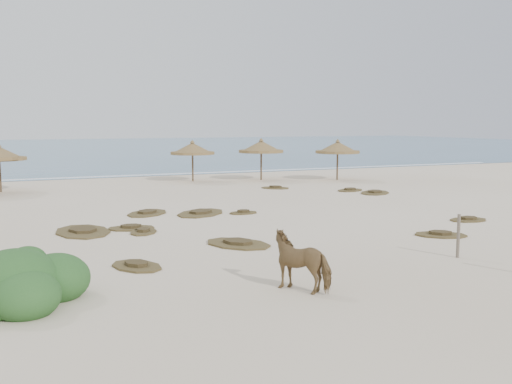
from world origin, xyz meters
TOP-DOWN VIEW (x-y plane):
  - ground at (0.00, 0.00)m, footprint 160.00×160.00m
  - ocean at (0.00, 75.00)m, footprint 200.00×100.00m
  - foam_line at (0.00, 26.00)m, footprint 70.00×0.60m
  - palapa_3 at (3.90, 20.30)m, footprint 3.65×3.65m
  - palapa_4 at (8.44, 19.33)m, footprint 3.94×3.94m
  - palapa_5 at (13.16, 17.19)m, footprint 3.61×3.61m
  - horse at (-1.22, -4.42)m, footprint 1.53×1.73m
  - fence_post_near at (4.39, -3.46)m, footprint 0.12×0.12m
  - bush at (-7.40, -2.98)m, footprint 3.16×2.79m
  - scrub_1 at (-5.07, 4.85)m, footprint 2.08×2.99m
  - scrub_2 at (-3.36, 4.82)m, footprint 1.91×1.45m
  - scrub_3 at (0.08, 7.11)m, footprint 3.10×3.05m
  - scrub_4 at (9.33, 1.20)m, footprint 1.66×1.14m
  - scrub_5 at (11.15, 10.05)m, footprint 2.71×2.64m
  - scrub_7 at (7.13, 14.39)m, footprint 2.00×2.00m
  - scrub_9 at (-0.78, 0.71)m, footprint 2.49×2.79m
  - scrub_10 at (10.55, 11.60)m, footprint 2.08×1.72m
  - scrub_11 at (-4.36, -0.84)m, footprint 1.70×1.99m
  - scrub_12 at (6.17, -0.76)m, footprint 2.12×1.92m
  - scrub_13 at (-2.02, 8.00)m, footprint 2.58×2.65m
  - scrub_14 at (1.79, 6.47)m, footprint 1.28×0.85m
  - scrub_15 at (-3.11, 3.91)m, footprint 1.42×1.64m

SIDE VIEW (x-z plane):
  - ground at x=0.00m, z-range 0.00..0.00m
  - ocean at x=0.00m, z-range 0.00..0.01m
  - foam_line at x=0.00m, z-range 0.00..0.01m
  - scrub_15 at x=-3.11m, z-range -0.03..0.13m
  - scrub_3 at x=0.08m, z-range -0.03..0.13m
  - scrub_4 at x=9.33m, z-range -0.03..0.13m
  - scrub_7 at x=7.13m, z-range -0.03..0.13m
  - scrub_9 at x=-0.78m, z-range -0.03..0.13m
  - scrub_10 at x=10.55m, z-range -0.03..0.13m
  - scrub_11 at x=-4.36m, z-range -0.03..0.13m
  - scrub_13 at x=-2.02m, z-range -0.03..0.13m
  - scrub_14 at x=1.79m, z-range -0.03..0.13m
  - scrub_1 at x=-5.07m, z-range -0.03..0.13m
  - scrub_2 at x=-3.36m, z-range -0.03..0.13m
  - scrub_5 at x=11.15m, z-range -0.03..0.13m
  - scrub_12 at x=6.17m, z-range -0.03..0.13m
  - bush at x=-7.40m, z-range -0.24..1.17m
  - fence_post_near at x=4.39m, z-range 0.00..1.27m
  - horse at x=-1.22m, z-range 0.00..1.35m
  - palapa_3 at x=3.90m, z-range 0.76..3.52m
  - palapa_5 at x=13.16m, z-range 0.77..3.57m
  - palapa_4 at x=8.44m, z-range 0.79..3.65m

